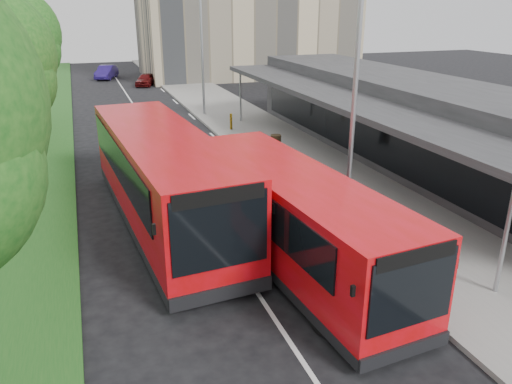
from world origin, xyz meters
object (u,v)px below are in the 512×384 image
lamp_post_near (352,92)px  lamp_post_far (201,46)px  tree_far (14,40)px  litter_bin (276,144)px  bus_second (163,179)px  bollard (231,121)px  car_far (106,72)px  car_near (146,79)px  bus_main (295,219)px

lamp_post_near → lamp_post_far: 20.00m
tree_far → litter_bin: tree_far is taller
lamp_post_near → bus_second: bearing=155.2°
lamp_post_near → bollard: bearing=88.1°
car_far → bollard: bearing=-58.4°
lamp_post_far → car_near: lamp_post_far is taller
bus_second → tree_far: bearing=104.0°
bus_second → litter_bin: 9.43m
lamp_post_near → car_near: lamp_post_near is taller
bollard → car_far: (-5.53, 26.45, 0.05)m
tree_far → bus_second: size_ratio=0.71×
lamp_post_far → bus_second: lamp_post_far is taller
bollard → car_near: car_near is taller
tree_far → lamp_post_far: (11.13, 0.95, -0.66)m
litter_bin → car_far: car_far is taller
bus_second → lamp_post_far: bearing=67.6°
tree_far → lamp_post_far: 11.19m
lamp_post_near → car_far: bearing=96.9°
lamp_post_near → bus_main: bearing=-148.5°
bus_second → car_near: bearing=78.9°
lamp_post_near → bus_main: lamp_post_near is taller
lamp_post_near → bus_main: 4.42m
bus_second → car_near: (3.83, 32.61, -1.10)m
lamp_post_far → litter_bin: (1.11, -10.89, -4.09)m
bus_second → bollard: size_ratio=12.31×
tree_far → lamp_post_near: (11.13, -19.05, -0.66)m
tree_far → car_far: (6.10, 22.31, -4.69)m
lamp_post_far → car_far: 22.31m
bus_main → car_far: 43.00m
bus_main → bollard: bus_main is taller
tree_far → litter_bin: size_ratio=8.63×
bollard → car_near: 20.45m
tree_far → bus_main: bearing=-67.4°
bus_second → litter_bin: (6.76, 6.49, -1.06)m
bus_main → litter_bin: bearing=66.2°
tree_far → bus_main: tree_far is taller
lamp_post_near → bus_second: 6.93m
bollard → bus_second: bearing=-116.6°
tree_far → car_near: bearing=60.1°
bus_second → car_near: bus_second is taller
tree_far → bus_second: (5.48, -16.44, -3.69)m
lamp_post_near → car_near: 35.51m
bollard → car_near: size_ratio=0.28×
bus_main → car_far: bearing=88.5°
lamp_post_far → bollard: (0.50, -5.09, -4.09)m
lamp_post_near → bollard: (0.50, 14.91, -4.09)m
tree_far → litter_bin: (12.24, -9.94, -4.74)m
tree_far → car_far: size_ratio=2.01×
litter_bin → bollard: litter_bin is taller
tree_far → litter_bin: 16.47m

